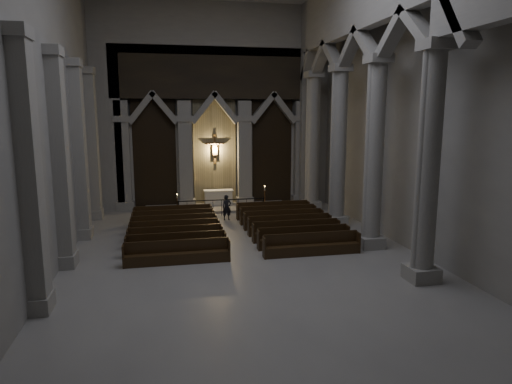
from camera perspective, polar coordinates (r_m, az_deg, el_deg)
The scene contains 11 objects.
room at distance 16.46m, azimuth -0.64°, elevation 16.44°, with size 24.00×24.10×12.00m.
sanctuary_wall at distance 27.79m, azimuth -5.24°, elevation 11.74°, with size 14.00×0.77×12.00m.
right_arcade at distance 19.51m, azimuth 15.27°, elevation 15.76°, with size 1.00×24.00×12.00m.
left_pilasters at distance 19.99m, azimuth -22.06°, elevation 3.97°, with size 0.60×13.00×8.03m.
sanctuary_step at distance 27.44m, azimuth -4.80°, elevation -1.97°, with size 8.50×2.60×0.15m, color gray.
altar at distance 27.90m, azimuth -4.73°, elevation -0.66°, with size 1.79×0.71×0.91m.
altar_rail at distance 25.55m, azimuth -4.33°, elevation -1.59°, with size 4.86×0.09×0.95m.
candle_stand_left at distance 25.86m, azimuth -9.78°, elevation -2.23°, with size 0.21×0.21×1.25m.
candle_stand_right at distance 26.20m, azimuth 1.09°, elevation -1.71°, with size 0.27×0.27×1.59m.
pews at distance 21.34m, azimuth -2.81°, elevation -4.84°, with size 9.45×7.12×0.90m.
worshipper at distance 24.55m, azimuth -3.67°, elevation -1.95°, with size 0.49×0.32×1.36m, color black.
Camera 1 is at (-3.10, -16.07, 5.76)m, focal length 32.00 mm.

